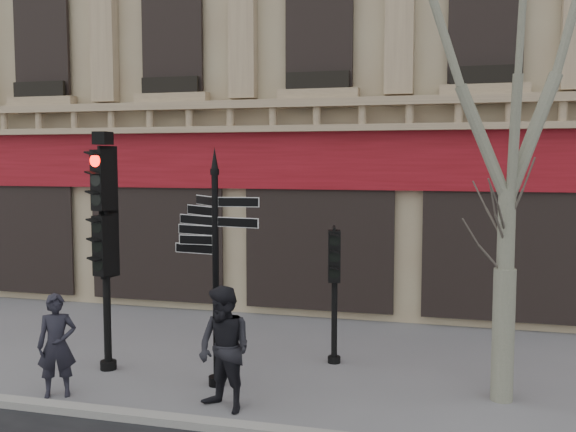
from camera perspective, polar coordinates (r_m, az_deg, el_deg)
name	(u,v)px	position (r m, az deg, el deg)	size (l,w,h in m)	color
ground	(252,393)	(10.30, -3.22, -15.47)	(80.00, 80.00, 0.00)	slate
kerb	(220,426)	(9.06, -6.10, -18.06)	(80.00, 0.25, 0.12)	gray
fingerpost	(215,227)	(10.12, -6.48, -0.98)	(2.03, 2.03, 3.80)	black
traffic_signal_main	(105,221)	(11.28, -15.97, -0.43)	(0.50, 0.39, 4.08)	black
traffic_signal_secondary	(335,271)	(11.35, 4.17, -4.87)	(0.45, 0.37, 2.38)	black
plane_tree	(512,32)	(10.07, 19.31, 15.17)	(2.91, 2.91, 7.73)	gray
pedestrian_a	(57,345)	(10.55, -19.86, -10.76)	(0.58, 0.38, 1.58)	black
pedestrian_b	(224,349)	(9.42, -5.67, -11.69)	(0.88, 0.68, 1.80)	black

